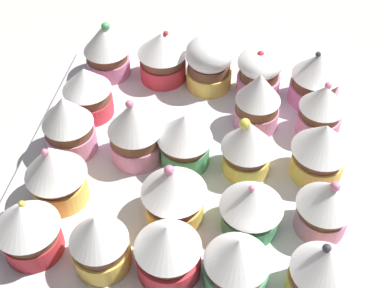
% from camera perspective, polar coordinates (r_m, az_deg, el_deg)
% --- Properties ---
extents(ground_plane, '(1.80, 1.80, 0.03)m').
position_cam_1_polar(ground_plane, '(0.62, 0.00, -3.64)').
color(ground_plane, beige).
extents(baking_tray, '(0.39, 0.39, 0.01)m').
position_cam_1_polar(baking_tray, '(0.60, 0.00, -2.36)').
color(baking_tray, silver).
rests_on(baking_tray, ground_plane).
extents(cupcake_0, '(0.06, 0.06, 0.08)m').
position_cam_1_polar(cupcake_0, '(0.70, -9.38, 10.22)').
color(cupcake_0, pink).
rests_on(cupcake_0, baking_tray).
extents(cupcake_1, '(0.06, 0.06, 0.07)m').
position_cam_1_polar(cupcake_1, '(0.64, -11.43, 5.74)').
color(cupcake_1, '#D1333D').
rests_on(cupcake_1, baking_tray).
extents(cupcake_2, '(0.06, 0.06, 0.08)m').
position_cam_1_polar(cupcake_2, '(0.60, -13.31, 2.50)').
color(cupcake_2, pink).
rests_on(cupcake_2, baking_tray).
extents(cupcake_3, '(0.06, 0.06, 0.08)m').
position_cam_1_polar(cupcake_3, '(0.55, -14.76, -3.00)').
color(cupcake_3, '#EFC651').
rests_on(cupcake_3, baking_tray).
extents(cupcake_4, '(0.06, 0.06, 0.07)m').
position_cam_1_polar(cupcake_4, '(0.52, -17.59, -8.77)').
color(cupcake_4, '#D1333D').
rests_on(cupcake_4, baking_tray).
extents(cupcake_5, '(0.06, 0.06, 0.07)m').
position_cam_1_polar(cupcake_5, '(0.69, -3.27, 9.70)').
color(cupcake_5, '#D1333D').
rests_on(cupcake_5, baking_tray).
extents(cupcake_6, '(0.06, 0.06, 0.08)m').
position_cam_1_polar(cupcake_6, '(0.58, -6.30, 1.46)').
color(cupcake_6, pink).
rests_on(cupcake_6, baking_tray).
extents(cupcake_7, '(0.06, 0.06, 0.07)m').
position_cam_1_polar(cupcake_7, '(0.50, -10.16, -10.45)').
color(cupcake_7, '#EFC651').
rests_on(cupcake_7, baking_tray).
extents(cupcake_8, '(0.06, 0.06, 0.07)m').
position_cam_1_polar(cupcake_8, '(0.67, 2.26, 8.89)').
color(cupcake_8, '#EFC651').
rests_on(cupcake_8, baking_tray).
extents(cupcake_9, '(0.06, 0.06, 0.07)m').
position_cam_1_polar(cupcake_9, '(0.57, -0.78, 0.71)').
color(cupcake_9, '#4C9E6B').
rests_on(cupcake_9, baking_tray).
extents(cupcake_10, '(0.07, 0.07, 0.07)m').
position_cam_1_polar(cupcake_10, '(0.52, -2.00, -5.32)').
color(cupcake_10, '#EFC651').
rests_on(cupcake_10, baking_tray).
extents(cupcake_11, '(0.06, 0.06, 0.07)m').
position_cam_1_polar(cupcake_11, '(0.49, -3.03, -11.37)').
color(cupcake_11, '#D1333D').
rests_on(cupcake_11, baking_tray).
extents(cupcake_12, '(0.06, 0.06, 0.07)m').
position_cam_1_polar(cupcake_12, '(0.67, 7.40, 7.76)').
color(cupcake_12, pink).
rests_on(cupcake_12, baking_tray).
extents(cupcake_13, '(0.05, 0.05, 0.08)m').
position_cam_1_polar(cupcake_13, '(0.62, 7.24, 4.72)').
color(cupcake_13, pink).
rests_on(cupcake_13, baking_tray).
extents(cupcake_14, '(0.06, 0.06, 0.08)m').
position_cam_1_polar(cupcake_14, '(0.56, 6.13, -0.21)').
color(cupcake_14, '#EFC651').
rests_on(cupcake_14, baking_tray).
extents(cupcake_15, '(0.06, 0.06, 0.07)m').
position_cam_1_polar(cupcake_15, '(0.52, 6.58, -6.69)').
color(cupcake_15, '#4C9E6B').
rests_on(cupcake_15, baking_tray).
extents(cupcake_16, '(0.06, 0.06, 0.07)m').
position_cam_1_polar(cupcake_16, '(0.48, 4.96, -12.70)').
color(cupcake_16, '#4C9E6B').
rests_on(cupcake_16, baking_tray).
extents(cupcake_17, '(0.06, 0.06, 0.07)m').
position_cam_1_polar(cupcake_17, '(0.67, 13.47, 7.14)').
color(cupcake_17, pink).
rests_on(cupcake_17, baking_tray).
extents(cupcake_18, '(0.05, 0.05, 0.07)m').
position_cam_1_polar(cupcake_18, '(0.62, 14.05, 3.77)').
color(cupcake_18, pink).
rests_on(cupcake_18, baking_tray).
extents(cupcake_19, '(0.06, 0.06, 0.07)m').
position_cam_1_polar(cupcake_19, '(0.57, 14.00, -0.51)').
color(cupcake_19, '#EFC651').
rests_on(cupcake_19, baking_tray).
extents(cupcake_20, '(0.06, 0.06, 0.07)m').
position_cam_1_polar(cupcake_20, '(0.53, 14.42, -6.47)').
color(cupcake_20, pink).
rests_on(cupcake_20, baking_tray).
extents(cupcake_21, '(0.06, 0.06, 0.07)m').
position_cam_1_polar(cupcake_21, '(0.49, 14.17, -13.45)').
color(cupcake_21, '#EFC651').
rests_on(cupcake_21, baking_tray).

